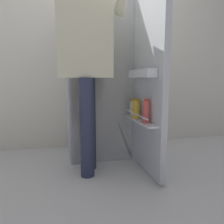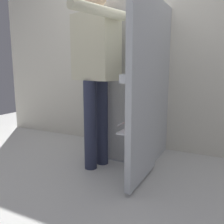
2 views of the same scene
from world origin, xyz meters
The scene contains 4 objects.
ground_plane centered at (0.00, 0.00, 0.00)m, with size 6.62×6.62×0.00m, color silver.
kitchen_wall centered at (0.00, 0.92, 1.29)m, with size 4.40×0.10×2.57m, color silver.
refrigerator centered at (0.03, 0.51, 0.81)m, with size 0.71×1.25×1.63m.
person centered at (-0.16, 0.05, 1.05)m, with size 0.58×0.85×1.73m.
Camera 2 is at (1.03, -1.97, 0.99)m, focal length 39.20 mm.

